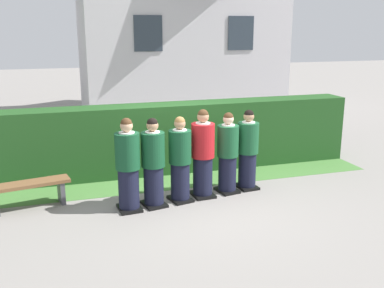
# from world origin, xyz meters

# --- Properties ---
(ground_plane) EXTENTS (60.00, 60.00, 0.00)m
(ground_plane) POSITION_xyz_m (0.00, 0.00, 0.00)
(ground_plane) COLOR gray
(student_front_row_0) EXTENTS (0.43, 0.50, 1.64)m
(student_front_row_0) POSITION_xyz_m (-1.21, -0.19, 0.78)
(student_front_row_0) COLOR black
(student_front_row_0) RESTS_ON ground
(student_front_row_1) EXTENTS (0.46, 0.52, 1.60)m
(student_front_row_1) POSITION_xyz_m (-0.76, -0.13, 0.76)
(student_front_row_1) COLOR black
(student_front_row_1) RESTS_ON ground
(student_front_row_2) EXTENTS (0.45, 0.52, 1.58)m
(student_front_row_2) POSITION_xyz_m (-0.24, -0.04, 0.75)
(student_front_row_2) COLOR black
(student_front_row_2) RESTS_ON ground
(student_in_red_blazer) EXTENTS (0.43, 0.51, 1.67)m
(student_in_red_blazer) POSITION_xyz_m (0.23, 0.06, 0.80)
(student_in_red_blazer) COLOR black
(student_in_red_blazer) RESTS_ON ground
(student_front_row_4) EXTENTS (0.44, 0.51, 1.57)m
(student_front_row_4) POSITION_xyz_m (0.76, 0.13, 0.75)
(student_front_row_4) COLOR black
(student_front_row_4) RESTS_ON ground
(student_front_row_5) EXTENTS (0.41, 0.49, 1.58)m
(student_front_row_5) POSITION_xyz_m (1.21, 0.21, 0.75)
(student_front_row_5) COLOR black
(student_front_row_5) RESTS_ON ground
(hedge) EXTENTS (8.47, 0.70, 1.50)m
(hedge) POSITION_xyz_m (0.00, 1.77, 0.75)
(hedge) COLOR #214C1E
(hedge) RESTS_ON ground
(school_building_main) EXTENTS (7.37, 4.38, 6.82)m
(school_building_main) POSITION_xyz_m (2.18, 8.66, 3.50)
(school_building_main) COLOR silver
(school_building_main) RESTS_ON ground
(wooden_bench) EXTENTS (1.44, 0.62, 0.48)m
(wooden_bench) POSITION_xyz_m (-2.88, 0.40, 0.35)
(wooden_bench) COLOR brown
(wooden_bench) RESTS_ON ground
(lawn_strip) EXTENTS (8.47, 0.90, 0.01)m
(lawn_strip) POSITION_xyz_m (0.00, 0.97, 0.00)
(lawn_strip) COLOR #477A38
(lawn_strip) RESTS_ON ground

